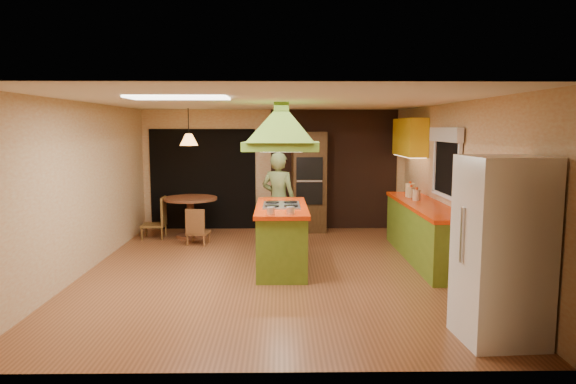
{
  "coord_description": "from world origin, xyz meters",
  "views": [
    {
      "loc": [
        0.14,
        -7.5,
        2.12
      ],
      "look_at": [
        0.24,
        0.27,
        1.15
      ],
      "focal_mm": 32.0,
      "sensor_mm": 36.0,
      "label": 1
    }
  ],
  "objects_px": {
    "refrigerator": "(502,250)",
    "wall_oven": "(309,182)",
    "kitchen_island": "(282,236)",
    "canister_large": "(410,190)",
    "man": "(279,200)",
    "dining_table": "(190,209)"
  },
  "relations": [
    {
      "from": "man",
      "to": "refrigerator",
      "type": "xyz_separation_m",
      "value": [
        2.22,
        -4.06,
        0.07
      ]
    },
    {
      "from": "kitchen_island",
      "to": "dining_table",
      "type": "bearing_deg",
      "value": 128.23
    },
    {
      "from": "man",
      "to": "canister_large",
      "type": "bearing_deg",
      "value": -160.1
    },
    {
      "from": "kitchen_island",
      "to": "dining_table",
      "type": "distance_m",
      "value": 2.85
    },
    {
      "from": "wall_oven",
      "to": "canister_large",
      "type": "height_order",
      "value": "wall_oven"
    },
    {
      "from": "kitchen_island",
      "to": "wall_oven",
      "type": "distance_m",
      "value": 2.89
    },
    {
      "from": "kitchen_island",
      "to": "man",
      "type": "bearing_deg",
      "value": 91.92
    },
    {
      "from": "refrigerator",
      "to": "wall_oven",
      "type": "height_order",
      "value": "wall_oven"
    },
    {
      "from": "refrigerator",
      "to": "canister_large",
      "type": "distance_m",
      "value": 3.98
    },
    {
      "from": "dining_table",
      "to": "canister_large",
      "type": "bearing_deg",
      "value": -14.05
    },
    {
      "from": "refrigerator",
      "to": "wall_oven",
      "type": "relative_size",
      "value": 0.91
    },
    {
      "from": "kitchen_island",
      "to": "man",
      "type": "relative_size",
      "value": 1.12
    },
    {
      "from": "refrigerator",
      "to": "dining_table",
      "type": "height_order",
      "value": "refrigerator"
    },
    {
      "from": "dining_table",
      "to": "canister_large",
      "type": "height_order",
      "value": "canister_large"
    },
    {
      "from": "man",
      "to": "dining_table",
      "type": "bearing_deg",
      "value": -6.2
    },
    {
      "from": "man",
      "to": "refrigerator",
      "type": "relative_size",
      "value": 0.92
    },
    {
      "from": "refrigerator",
      "to": "wall_oven",
      "type": "xyz_separation_m",
      "value": [
        -1.61,
        5.53,
        0.09
      ]
    },
    {
      "from": "kitchen_island",
      "to": "refrigerator",
      "type": "height_order",
      "value": "refrigerator"
    },
    {
      "from": "kitchen_island",
      "to": "wall_oven",
      "type": "height_order",
      "value": "wall_oven"
    },
    {
      "from": "kitchen_island",
      "to": "man",
      "type": "distance_m",
      "value": 1.36
    },
    {
      "from": "refrigerator",
      "to": "canister_large",
      "type": "bearing_deg",
      "value": 84.87
    },
    {
      "from": "man",
      "to": "refrigerator",
      "type": "distance_m",
      "value": 4.63
    }
  ]
}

